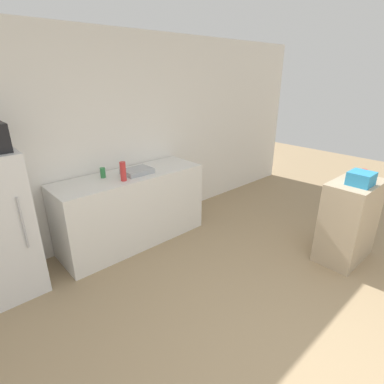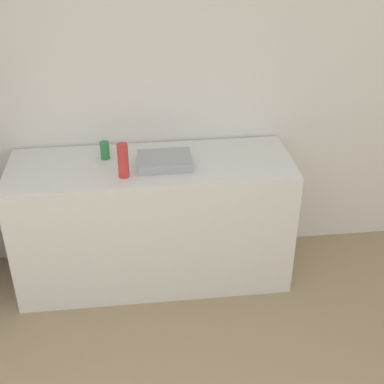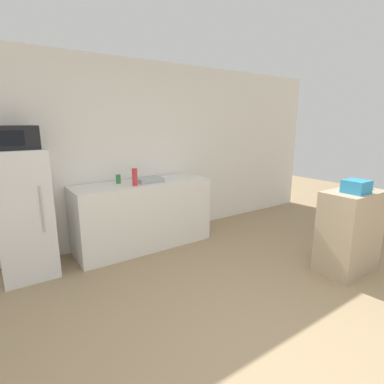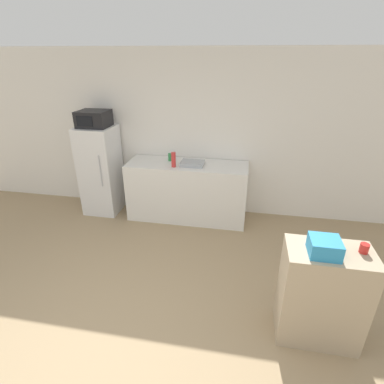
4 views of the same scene
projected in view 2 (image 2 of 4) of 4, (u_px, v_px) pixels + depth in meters
wall_back at (109, 93)px, 3.63m from camera, size 8.00×0.06×2.60m
counter at (153, 222)px, 3.77m from camera, size 1.89×0.64×0.93m
sink_basin at (165, 161)px, 3.49m from camera, size 0.35×0.27×0.06m
bottle_tall at (123, 160)px, 3.32m from camera, size 0.07×0.07×0.23m
bottle_short at (105, 150)px, 3.56m from camera, size 0.06×0.06×0.12m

